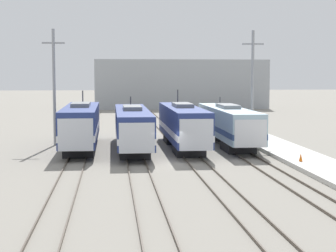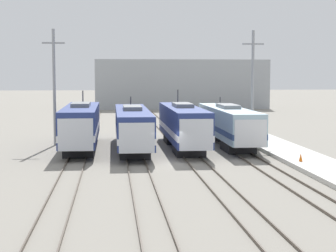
% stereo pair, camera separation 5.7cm
% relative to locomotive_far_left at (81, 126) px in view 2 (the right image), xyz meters
% --- Properties ---
extents(ground_plane, '(400.00, 400.00, 0.00)m').
position_rel_locomotive_far_left_xyz_m(ground_plane, '(7.08, -8.34, -2.22)').
color(ground_plane, gray).
extents(rail_pair_far_left, '(1.51, 120.00, 0.15)m').
position_rel_locomotive_far_left_xyz_m(rail_pair_far_left, '(0.00, -8.34, -2.15)').
color(rail_pair_far_left, '#4C4238').
rests_on(rail_pair_far_left, ground_plane).
extents(rail_pair_center_left, '(1.51, 120.00, 0.15)m').
position_rel_locomotive_far_left_xyz_m(rail_pair_center_left, '(4.72, -8.34, -2.15)').
color(rail_pair_center_left, '#4C4238').
rests_on(rail_pair_center_left, ground_plane).
extents(rail_pair_center_right, '(1.51, 120.00, 0.15)m').
position_rel_locomotive_far_left_xyz_m(rail_pair_center_right, '(9.44, -8.34, -2.15)').
color(rail_pair_center_right, '#4C4238').
rests_on(rail_pair_center_right, ground_plane).
extents(rail_pair_far_right, '(1.51, 120.00, 0.15)m').
position_rel_locomotive_far_left_xyz_m(rail_pair_far_right, '(14.17, -8.34, -2.15)').
color(rail_pair_far_right, '#4C4238').
rests_on(rail_pair_far_right, ground_plane).
extents(locomotive_far_left, '(3.04, 16.75, 5.34)m').
position_rel_locomotive_far_left_xyz_m(locomotive_far_left, '(0.00, 0.00, 0.00)').
color(locomotive_far_left, black).
rests_on(locomotive_far_left, ground_plane).
extents(locomotive_center_left, '(3.01, 18.69, 4.74)m').
position_rel_locomotive_far_left_xyz_m(locomotive_center_left, '(4.72, -0.69, -0.13)').
color(locomotive_center_left, black).
rests_on(locomotive_center_left, ground_plane).
extents(locomotive_center_right, '(2.96, 17.44, 5.41)m').
position_rel_locomotive_far_left_xyz_m(locomotive_center_right, '(9.44, -0.42, -0.03)').
color(locomotive_center_right, black).
rests_on(locomotive_center_right, ground_plane).
extents(locomotive_far_right, '(2.99, 18.33, 4.57)m').
position_rel_locomotive_far_left_xyz_m(locomotive_far_right, '(14.17, 1.55, -0.15)').
color(locomotive_far_right, '#232326').
rests_on(locomotive_far_right, ground_plane).
extents(catenary_tower_left, '(2.18, 0.29, 11.32)m').
position_rel_locomotive_far_left_xyz_m(catenary_tower_left, '(-2.71, 3.61, 3.68)').
color(catenary_tower_left, gray).
rests_on(catenary_tower_left, ground_plane).
extents(catenary_tower_right, '(2.18, 0.29, 11.32)m').
position_rel_locomotive_far_left_xyz_m(catenary_tower_right, '(16.99, 3.61, 3.68)').
color(catenary_tower_right, gray).
rests_on(catenary_tower_right, ground_plane).
extents(platform, '(4.00, 120.00, 0.34)m').
position_rel_locomotive_far_left_xyz_m(platform, '(18.22, -8.34, -2.05)').
color(platform, beige).
rests_on(platform, ground_plane).
extents(traffic_cone, '(0.29, 0.29, 0.63)m').
position_rel_locomotive_far_left_xyz_m(traffic_cone, '(17.15, -10.79, -1.57)').
color(traffic_cone, orange).
rests_on(traffic_cone, platform).
extents(depot_building, '(34.69, 14.96, 9.83)m').
position_rel_locomotive_far_left_xyz_m(depot_building, '(16.93, 65.06, 2.69)').
color(depot_building, '#9EA3A8').
rests_on(depot_building, ground_plane).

